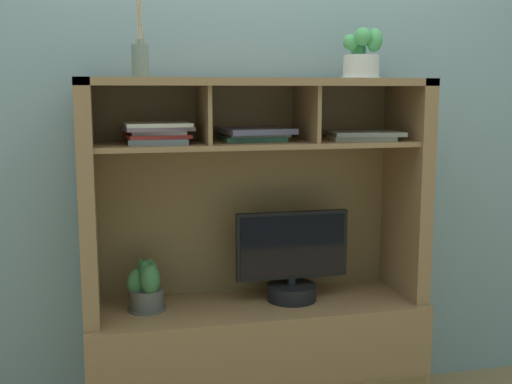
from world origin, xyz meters
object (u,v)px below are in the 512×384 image
media_console (256,322)px  magazine_stack_centre (255,134)px  potted_orchid (146,287)px  diffuser_bottle (140,60)px  magazine_stack_right (158,133)px  potted_succulent (362,58)px  tv_monitor (292,264)px  magazine_stack_left (363,135)px

media_console → magazine_stack_centre: (0.00, 0.03, 0.80)m
potted_orchid → diffuser_bottle: (0.00, -0.01, 0.90)m
magazine_stack_centre → diffuser_bottle: diffuser_bottle is taller
potted_orchid → magazine_stack_centre: (0.46, 0.03, 0.61)m
magazine_stack_right → potted_succulent: 0.90m
tv_monitor → magazine_stack_left: size_ratio=1.51×
diffuser_bottle → media_console: bearing=1.3°
potted_orchid → potted_succulent: bearing=0.6°
tv_monitor → diffuser_bottle: size_ratio=1.49×
potted_orchid → diffuser_bottle: 0.90m
magazine_stack_left → magazine_stack_centre: 0.45m
magazine_stack_centre → magazine_stack_right: size_ratio=1.05×
magazine_stack_centre → magazine_stack_left: bearing=-7.1°
magazine_stack_right → diffuser_bottle: size_ratio=0.87×
magazine_stack_left → media_console: bearing=176.7°
magazine_stack_left → potted_succulent: size_ratio=1.53×
magazine_stack_centre → potted_succulent: size_ratio=1.43×
magazine_stack_left → magazine_stack_right: size_ratio=1.13×
tv_monitor → potted_orchid: 0.62m
tv_monitor → magazine_stack_left: bearing=-3.3°
magazine_stack_right → potted_succulent: bearing=1.3°
magazine_stack_right → media_console: bearing=1.3°
magazine_stack_centre → diffuser_bottle: 0.54m
tv_monitor → magazine_stack_right: size_ratio=1.71×
tv_monitor → magazine_stack_centre: magazine_stack_centre is taller
magazine_stack_centre → potted_succulent: 0.55m
magazine_stack_right → potted_orchid: bearing=170.6°
magazine_stack_left → magazine_stack_right: (-0.85, 0.02, 0.02)m
tv_monitor → diffuser_bottle: bearing=-179.9°
potted_orchid → magazine_stack_centre: magazine_stack_centre is taller
magazine_stack_left → tv_monitor: bearing=176.7°
media_console → magazine_stack_left: 0.91m
magazine_stack_left → diffuser_bottle: diffuser_bottle is taller
potted_succulent → media_console: bearing=-178.7°
potted_orchid → potted_succulent: 1.30m
magazine_stack_right → tv_monitor: bearing=-0.0°
media_console → diffuser_bottle: (-0.45, -0.01, 1.09)m
media_console → potted_succulent: potted_succulent is taller
magazine_stack_left → magazine_stack_centre: (-0.45, 0.06, 0.01)m
media_console → tv_monitor: bearing=-3.4°
diffuser_bottle → magazine_stack_centre: bearing=5.0°
magazine_stack_left → magazine_stack_centre: magazine_stack_centre is taller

